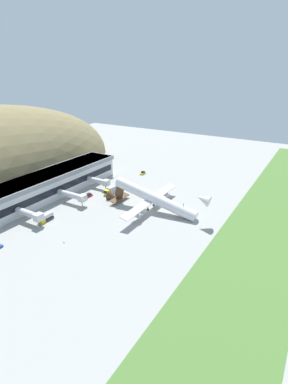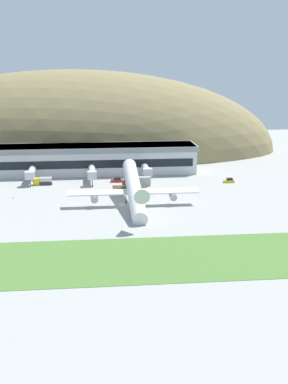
{
  "view_description": "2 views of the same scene",
  "coord_description": "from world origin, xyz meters",
  "px_view_note": "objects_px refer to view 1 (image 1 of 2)",
  "views": [
    {
      "loc": [
        -100.28,
        -59.63,
        57.41
      ],
      "look_at": [
        3.1,
        2.64,
        7.47
      ],
      "focal_mm": 28.0,
      "sensor_mm": 36.0,
      "label": 1
    },
    {
      "loc": [
        -11.2,
        -165.49,
        47.1
      ],
      "look_at": [
        6.15,
        -2.39,
        4.7
      ],
      "focal_mm": 50.0,
      "sensor_mm": 36.0,
      "label": 2
    }
  ],
  "objects_px": {
    "fuel_truck": "(46,217)",
    "traffic_cone_0": "(64,242)",
    "service_car_0": "(143,173)",
    "box_truck": "(110,191)",
    "terminal_building": "(46,184)",
    "jetway_1": "(73,195)",
    "jetway_2": "(99,181)",
    "cargo_airplane": "(153,199)",
    "service_car_2": "(88,196)",
    "jetway_0": "(30,214)"
  },
  "relations": [
    {
      "from": "service_car_0",
      "to": "traffic_cone_0",
      "type": "distance_m",
      "value": 79.84
    },
    {
      "from": "terminal_building",
      "to": "jetway_2",
      "type": "height_order",
      "value": "terminal_building"
    },
    {
      "from": "jetway_0",
      "to": "jetway_1",
      "type": "distance_m",
      "value": 22.85
    },
    {
      "from": "service_car_0",
      "to": "box_truck",
      "type": "xyz_separation_m",
      "value": [
        -33.54,
        -1.5,
        0.87
      ]
    },
    {
      "from": "jetway_2",
      "to": "traffic_cone_0",
      "type": "relative_size",
      "value": 22.43
    },
    {
      "from": "jetway_0",
      "to": "traffic_cone_0",
      "type": "bearing_deg",
      "value": -100.48
    },
    {
      "from": "jetway_2",
      "to": "cargo_airplane",
      "type": "xyz_separation_m",
      "value": [
        -7.97,
        -35.91,
        1.39
      ]
    },
    {
      "from": "cargo_airplane",
      "to": "service_car_0",
      "type": "relative_size",
      "value": 12.5
    },
    {
      "from": "terminal_building",
      "to": "service_car_0",
      "type": "bearing_deg",
      "value": -23.05
    },
    {
      "from": "service_car_0",
      "to": "fuel_truck",
      "type": "relative_size",
      "value": 0.57
    },
    {
      "from": "jetway_1",
      "to": "box_truck",
      "type": "height_order",
      "value": "jetway_1"
    },
    {
      "from": "jetway_2",
      "to": "cargo_airplane",
      "type": "relative_size",
      "value": 0.26
    },
    {
      "from": "jetway_0",
      "to": "service_car_0",
      "type": "distance_m",
      "value": 74.84
    },
    {
      "from": "fuel_truck",
      "to": "service_car_2",
      "type": "bearing_deg",
      "value": 3.3
    },
    {
      "from": "jetway_1",
      "to": "jetway_2",
      "type": "relative_size",
      "value": 1.23
    },
    {
      "from": "cargo_airplane",
      "to": "box_truck",
      "type": "height_order",
      "value": "cargo_airplane"
    },
    {
      "from": "box_truck",
      "to": "terminal_building",
      "type": "bearing_deg",
      "value": 128.29
    },
    {
      "from": "jetway_1",
      "to": "cargo_airplane",
      "type": "distance_m",
      "value": 36.72
    },
    {
      "from": "service_car_0",
      "to": "jetway_1",
      "type": "bearing_deg",
      "value": 173.56
    },
    {
      "from": "jetway_0",
      "to": "jetway_1",
      "type": "bearing_deg",
      "value": -2.7
    },
    {
      "from": "service_car_0",
      "to": "traffic_cone_0",
      "type": "relative_size",
      "value": 6.87
    },
    {
      "from": "fuel_truck",
      "to": "box_truck",
      "type": "xyz_separation_m",
      "value": [
        36.36,
        -5.13,
        0.12
      ]
    },
    {
      "from": "jetway_0",
      "to": "service_car_0",
      "type": "relative_size",
      "value": 3.49
    },
    {
      "from": "jetway_0",
      "to": "service_car_2",
      "type": "relative_size",
      "value": 2.99
    },
    {
      "from": "jetway_0",
      "to": "fuel_truck",
      "type": "xyz_separation_m",
      "value": [
        4.54,
        -3.28,
        -2.54
      ]
    },
    {
      "from": "jetway_2",
      "to": "cargo_airplane",
      "type": "bearing_deg",
      "value": -102.52
    },
    {
      "from": "cargo_airplane",
      "to": "service_car_0",
      "type": "xyz_separation_m",
      "value": [
        38.71,
        28.52,
        -4.68
      ]
    },
    {
      "from": "traffic_cone_0",
      "to": "service_car_0",
      "type": "bearing_deg",
      "value": 10.67
    },
    {
      "from": "service_car_2",
      "to": "terminal_building",
      "type": "bearing_deg",
      "value": 120.54
    },
    {
      "from": "cargo_airplane",
      "to": "service_car_0",
      "type": "bearing_deg",
      "value": 36.38
    },
    {
      "from": "terminal_building",
      "to": "jetway_1",
      "type": "distance_m",
      "value": 16.63
    },
    {
      "from": "service_car_0",
      "to": "traffic_cone_0",
      "type": "xyz_separation_m",
      "value": [
        -78.46,
        -14.78,
        -0.42
      ]
    },
    {
      "from": "fuel_truck",
      "to": "terminal_building",
      "type": "bearing_deg",
      "value": 46.62
    },
    {
      "from": "service_car_2",
      "to": "fuel_truck",
      "type": "bearing_deg",
      "value": -176.7
    },
    {
      "from": "jetway_2",
      "to": "service_car_2",
      "type": "bearing_deg",
      "value": -169.32
    },
    {
      "from": "jetway_2",
      "to": "box_truck",
      "type": "relative_size",
      "value": 1.84
    },
    {
      "from": "jetway_1",
      "to": "traffic_cone_0",
      "type": "bearing_deg",
      "value": -142.49
    },
    {
      "from": "service_car_0",
      "to": "jetway_0",
      "type": "bearing_deg",
      "value": 174.7
    },
    {
      "from": "traffic_cone_0",
      "to": "cargo_airplane",
      "type": "bearing_deg",
      "value": -19.08
    },
    {
      "from": "jetway_1",
      "to": "service_car_0",
      "type": "xyz_separation_m",
      "value": [
        51.62,
        -5.82,
        -3.29
      ]
    },
    {
      "from": "jetway_1",
      "to": "traffic_cone_0",
      "type": "relative_size",
      "value": 27.52
    },
    {
      "from": "fuel_truck",
      "to": "box_truck",
      "type": "relative_size",
      "value": 0.99
    },
    {
      "from": "service_car_0",
      "to": "box_truck",
      "type": "bearing_deg",
      "value": -177.43
    },
    {
      "from": "jetway_1",
      "to": "jetway_2",
      "type": "bearing_deg",
      "value": 4.28
    },
    {
      "from": "fuel_truck",
      "to": "traffic_cone_0",
      "type": "distance_m",
      "value": 20.33
    },
    {
      "from": "jetway_1",
      "to": "jetway_2",
      "type": "height_order",
      "value": "same"
    },
    {
      "from": "jetway_2",
      "to": "box_truck",
      "type": "xyz_separation_m",
      "value": [
        -2.8,
        -8.89,
        -2.41
      ]
    },
    {
      "from": "service_car_2",
      "to": "box_truck",
      "type": "distance_m",
      "value": 11.03
    },
    {
      "from": "terminal_building",
      "to": "service_car_2",
      "type": "relative_size",
      "value": 18.65
    },
    {
      "from": "terminal_building",
      "to": "jetway_1",
      "type": "xyz_separation_m",
      "value": [
        0.67,
        -16.43,
        -2.47
      ]
    }
  ]
}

